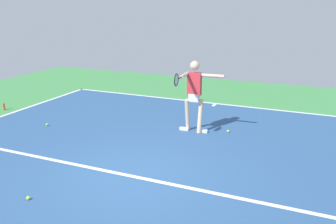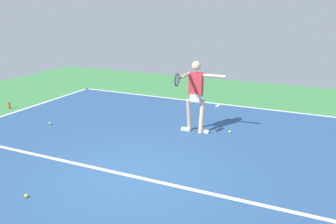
# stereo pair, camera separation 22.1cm
# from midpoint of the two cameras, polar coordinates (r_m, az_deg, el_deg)

# --- Properties ---
(ground_plane) EXTENTS (19.60, 19.60, 0.00)m
(ground_plane) POSITION_cam_midpoint_polar(r_m,az_deg,el_deg) (6.94, -4.94, -10.12)
(ground_plane) COLOR #428E4C
(court_surface) EXTENTS (10.94, 11.54, 0.00)m
(court_surface) POSITION_cam_midpoint_polar(r_m,az_deg,el_deg) (6.94, -4.94, -10.10)
(court_surface) COLOR #2D5484
(court_surface) RESTS_ON ground_plane
(court_line_baseline_near) EXTENTS (10.94, 0.10, 0.01)m
(court_line_baseline_near) POSITION_cam_midpoint_polar(r_m,az_deg,el_deg) (11.92, 8.80, 1.29)
(court_line_baseline_near) COLOR white
(court_line_baseline_near) RESTS_ON ground_plane
(court_line_service) EXTENTS (8.20, 0.10, 0.01)m
(court_line_service) POSITION_cam_midpoint_polar(r_m,az_deg,el_deg) (6.92, -5.05, -10.19)
(court_line_service) COLOR white
(court_line_service) RESTS_ON ground_plane
(court_line_centre_mark) EXTENTS (0.10, 0.30, 0.01)m
(court_line_centre_mark) POSITION_cam_midpoint_polar(r_m,az_deg,el_deg) (11.74, 8.52, 1.06)
(court_line_centre_mark) COLOR white
(court_line_centre_mark) RESTS_ON ground_plane
(tennis_player) EXTENTS (1.11, 1.23, 1.84)m
(tennis_player) POSITION_cam_midpoint_polar(r_m,az_deg,el_deg) (8.90, 5.17, 3.29)
(tennis_player) COLOR beige
(tennis_player) RESTS_ON ground_plane
(tennis_ball_by_baseline) EXTENTS (0.07, 0.07, 0.07)m
(tennis_ball_by_baseline) POSITION_cam_midpoint_polar(r_m,az_deg,el_deg) (10.22, -17.84, -1.76)
(tennis_ball_by_baseline) COLOR #CCE033
(tennis_ball_by_baseline) RESTS_ON ground_plane
(tennis_ball_by_sideline) EXTENTS (0.07, 0.07, 0.07)m
(tennis_ball_by_sideline) POSITION_cam_midpoint_polar(r_m,az_deg,el_deg) (6.59, -20.94, -12.49)
(tennis_ball_by_sideline) COLOR #C6E53D
(tennis_ball_by_sideline) RESTS_ON ground_plane
(tennis_ball_far_corner) EXTENTS (0.07, 0.07, 0.07)m
(tennis_ball_far_corner) POSITION_cam_midpoint_polar(r_m,az_deg,el_deg) (9.25, 10.58, -3.15)
(tennis_ball_far_corner) COLOR #CCE033
(tennis_ball_far_corner) RESTS_ON ground_plane
(water_bottle) EXTENTS (0.07, 0.07, 0.22)m
(water_bottle) POSITION_cam_midpoint_polar(r_m,az_deg,el_deg) (12.25, -23.69, 0.99)
(water_bottle) COLOR #D84C1E
(water_bottle) RESTS_ON ground_plane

